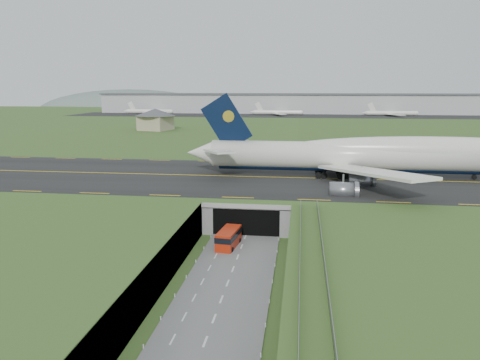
# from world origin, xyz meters

# --- Properties ---
(ground) EXTENTS (900.00, 900.00, 0.00)m
(ground) POSITION_xyz_m (0.00, 0.00, 0.00)
(ground) COLOR #375321
(ground) RESTS_ON ground
(airfield_deck) EXTENTS (800.00, 800.00, 6.00)m
(airfield_deck) POSITION_xyz_m (0.00, 0.00, 3.00)
(airfield_deck) COLOR gray
(airfield_deck) RESTS_ON ground
(trench_road) EXTENTS (12.00, 75.00, 0.20)m
(trench_road) POSITION_xyz_m (0.00, -7.50, 0.10)
(trench_road) COLOR slate
(trench_road) RESTS_ON ground
(taxiway) EXTENTS (800.00, 44.00, 0.18)m
(taxiway) POSITION_xyz_m (0.00, 33.00, 6.09)
(taxiway) COLOR black
(taxiway) RESTS_ON airfield_deck
(tunnel_portal) EXTENTS (17.00, 22.30, 6.00)m
(tunnel_portal) POSITION_xyz_m (0.00, 16.71, 3.33)
(tunnel_portal) COLOR gray
(tunnel_portal) RESTS_ON ground
(guideway) EXTENTS (3.00, 53.00, 7.05)m
(guideway) POSITION_xyz_m (11.00, -19.11, 5.32)
(guideway) COLOR #A8A8A3
(guideway) RESTS_ON ground
(jumbo_jet) EXTENTS (90.87, 59.19, 19.58)m
(jumbo_jet) POSITION_xyz_m (27.84, 36.01, 11.26)
(jumbo_jet) COLOR silver
(jumbo_jet) RESTS_ON ground
(shuttle_tram) EXTENTS (3.56, 7.50, 2.96)m
(shuttle_tram) POSITION_xyz_m (-2.18, 1.86, 1.63)
(shuttle_tram) COLOR #B4230C
(shuttle_tram) RESTS_ON ground
(service_building) EXTENTS (23.38, 23.38, 10.36)m
(service_building) POSITION_xyz_m (-59.81, 145.17, 12.14)
(service_building) COLOR tan
(service_building) RESTS_ON ground
(cargo_terminal) EXTENTS (320.00, 67.00, 15.60)m
(cargo_terminal) POSITION_xyz_m (-0.13, 299.41, 13.96)
(cargo_terminal) COLOR #B2B2B2
(cargo_terminal) RESTS_ON ground
(distant_hills) EXTENTS (700.00, 91.00, 60.00)m
(distant_hills) POSITION_xyz_m (64.38, 430.00, -4.00)
(distant_hills) COLOR slate
(distant_hills) RESTS_ON ground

